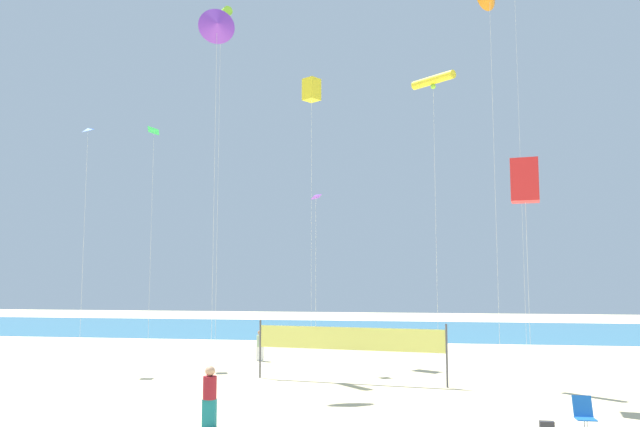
% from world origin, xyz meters
% --- Properties ---
extents(ocean_band, '(120.00, 20.00, 0.01)m').
position_xyz_m(ocean_band, '(0.00, 35.16, 0.00)').
color(ocean_band, teal).
rests_on(ocean_band, ground).
extents(beachgoer_sage_shirt, '(0.35, 0.35, 1.54)m').
position_xyz_m(beachgoer_sage_shirt, '(-6.08, 15.08, 0.82)').
color(beachgoer_sage_shirt, white).
rests_on(beachgoer_sage_shirt, ground).
extents(beachgoer_maroon_shirt, '(0.39, 0.39, 1.68)m').
position_xyz_m(beachgoer_maroon_shirt, '(-3.99, 1.32, 0.90)').
color(beachgoer_maroon_shirt, '#19727A').
rests_on(beachgoer_maroon_shirt, ground).
extents(folding_beach_chair, '(0.52, 0.65, 0.89)m').
position_xyz_m(folding_beach_chair, '(6.33, 2.67, 0.47)').
color(folding_beach_chair, '#1959B2').
rests_on(folding_beach_chair, ground).
extents(volleyball_net, '(7.73, 1.26, 2.40)m').
position_xyz_m(volleyball_net, '(-0.93, 9.35, 1.63)').
color(volleyball_net, '#4C4C51').
rests_on(volleyball_net, ground).
extents(beach_handbag, '(0.38, 0.19, 0.30)m').
position_xyz_m(beach_handbag, '(5.24, 2.16, 0.15)').
color(beach_handbag, '#2D2D33').
rests_on(beach_handbag, ground).
extents(kite_blue_diamond, '(0.72, 0.73, 11.54)m').
position_xyz_m(kite_blue_diamond, '(-13.99, 11.70, 11.14)').
color(kite_blue_diamond, silver).
rests_on(kite_blue_diamond, ground).
extents(kite_violet_diamond, '(0.57, 0.56, 8.13)m').
position_xyz_m(kite_violet_diamond, '(-2.86, 12.68, 7.82)').
color(kite_violet_diamond, silver).
rests_on(kite_violet_diamond, ground).
extents(kite_lime_tube, '(1.53, 1.62, 17.35)m').
position_xyz_m(kite_lime_tube, '(-7.66, 12.73, 17.05)').
color(kite_lime_tube, silver).
rests_on(kite_lime_tube, ground).
extents(kite_red_box, '(1.08, 1.08, 8.30)m').
position_xyz_m(kite_red_box, '(5.60, 6.47, 7.55)').
color(kite_red_box, silver).
rests_on(kite_red_box, ground).
extents(kite_yellow_tube, '(1.90, 1.67, 12.91)m').
position_xyz_m(kite_yellow_tube, '(2.64, 10.79, 12.67)').
color(kite_yellow_tube, silver).
rests_on(kite_yellow_tube, ground).
extents(kite_green_diamond, '(0.81, 0.81, 11.98)m').
position_xyz_m(kite_green_diamond, '(-11.50, 13.85, 11.60)').
color(kite_green_diamond, silver).
rests_on(kite_green_diamond, ground).
extents(kite_yellow_box, '(1.04, 1.04, 14.91)m').
position_xyz_m(kite_yellow_box, '(-3.69, 16.39, 14.29)').
color(kite_yellow_box, silver).
rests_on(kite_yellow_box, ground).
extents(kite_violet_delta, '(1.57, 1.00, 15.66)m').
position_xyz_m(kite_violet_delta, '(-6.42, 8.55, 14.86)').
color(kite_violet_delta, silver).
rests_on(kite_violet_delta, ground).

